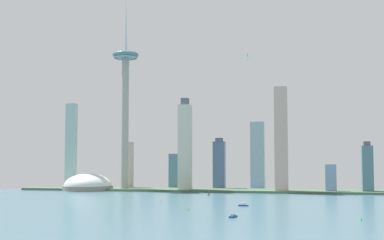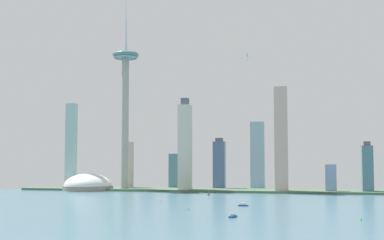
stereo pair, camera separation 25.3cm
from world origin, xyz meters
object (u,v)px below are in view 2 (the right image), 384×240
(boat_0, at_px, (209,194))
(boat_2, at_px, (243,205))
(skyscraper_0, at_px, (258,155))
(skyscraper_10, at_px, (148,175))
(observation_tower, at_px, (125,86))
(channel_buoy_0, at_px, (361,219))
(skyscraper_3, at_px, (185,147))
(channel_buoy_1, at_px, (161,201))
(skyscraper_8, at_px, (174,171))
(skyscraper_9, at_px, (331,179))
(airplane, at_px, (246,59))
(skyscraper_5, at_px, (110,152))
(skyscraper_2, at_px, (281,140))
(skyscraper_7, at_px, (71,146))
(skyscraper_4, at_px, (367,169))
(stadium_dome, at_px, (88,186))
(channel_buoy_2, at_px, (188,209))
(boat_1, at_px, (233,216))
(skyscraper_1, at_px, (219,165))
(skyscraper_6, at_px, (128,166))

(boat_0, distance_m, boat_2, 189.42)
(skyscraper_0, height_order, skyscraper_10, skyscraper_0)
(observation_tower, relative_size, channel_buoy_0, 138.87)
(skyscraper_3, distance_m, channel_buoy_1, 240.27)
(skyscraper_3, bearing_deg, skyscraper_8, 118.95)
(observation_tower, distance_m, skyscraper_9, 384.76)
(airplane, bearing_deg, skyscraper_5, 59.86)
(skyscraper_2, height_order, skyscraper_7, skyscraper_2)
(observation_tower, relative_size, skyscraper_7, 2.23)
(skyscraper_0, distance_m, skyscraper_2, 122.41)
(skyscraper_7, xyz_separation_m, boat_2, (349.58, -273.28, -76.38))
(skyscraper_4, bearing_deg, skyscraper_2, -171.70)
(stadium_dome, height_order, skyscraper_5, skyscraper_5)
(skyscraper_9, bearing_deg, observation_tower, -179.46)
(skyscraper_7, relative_size, skyscraper_8, 2.41)
(skyscraper_0, xyz_separation_m, boat_0, (-54.34, -193.28, -59.90))
(skyscraper_8, xyz_separation_m, channel_buoy_0, (293.14, -453.83, -31.08))
(skyscraper_5, height_order, boat_0, skyscraper_5)
(channel_buoy_2, xyz_separation_m, airplane, (20.72, 342.28, 225.30))
(stadium_dome, distance_m, skyscraper_0, 312.21)
(skyscraper_5, bearing_deg, boat_1, -56.96)
(skyscraper_10, bearing_deg, skyscraper_1, -13.14)
(skyscraper_6, bearing_deg, boat_0, -36.64)
(skyscraper_0, relative_size, skyscraper_8, 2.30)
(skyscraper_8, xyz_separation_m, airplane, (140.34, -49.13, 193.95))
(observation_tower, xyz_separation_m, skyscraper_3, (108.96, -1.32, -108.50))
(skyscraper_6, distance_m, skyscraper_7, 108.08)
(skyscraper_6, xyz_separation_m, skyscraper_7, (-97.46, -31.32, 34.66))
(airplane, bearing_deg, skyscraper_3, 85.06)
(stadium_dome, relative_size, boat_0, 11.04)
(skyscraper_3, bearing_deg, airplane, 8.61)
(skyscraper_3, xyz_separation_m, skyscraper_4, (297.55, 13.94, -36.45))
(skyscraper_4, relative_size, skyscraper_10, 1.43)
(skyscraper_3, xyz_separation_m, airplane, (104.41, 15.82, 150.34))
(skyscraper_1, relative_size, skyscraper_9, 1.99)
(skyscraper_4, height_order, channel_buoy_1, skyscraper_4)
(skyscraper_0, distance_m, skyscraper_10, 212.90)
(skyscraper_7, height_order, airplane, airplane)
(skyscraper_2, distance_m, skyscraper_4, 144.12)
(stadium_dome, relative_size, skyscraper_8, 1.36)
(skyscraper_7, xyz_separation_m, channel_buoy_2, (298.56, -336.34, -76.86))
(skyscraper_9, bearing_deg, boat_0, -152.52)
(channel_buoy_0, xyz_separation_m, channel_buoy_2, (-173.52, 62.41, -0.27))
(skyscraper_1, relative_size, boat_1, 7.22)
(skyscraper_4, distance_m, boat_1, 434.09)
(channel_buoy_2, bearing_deg, skyscraper_7, 131.59)
(skyscraper_4, distance_m, channel_buoy_2, 403.85)
(channel_buoy_0, height_order, channel_buoy_2, channel_buoy_0)
(skyscraper_3, relative_size, airplane, 6.00)
(skyscraper_2, bearing_deg, skyscraper_3, 177.99)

